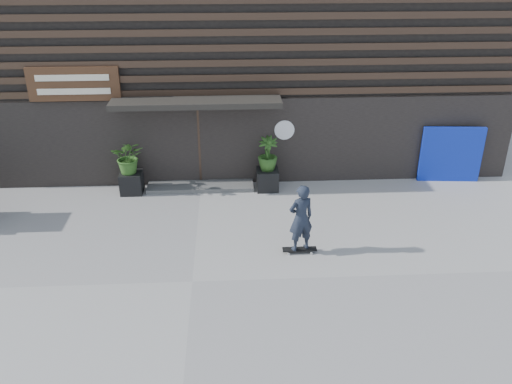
{
  "coord_description": "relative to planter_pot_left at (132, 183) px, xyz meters",
  "views": [
    {
      "loc": [
        0.82,
        -9.25,
        6.52
      ],
      "look_at": [
        1.44,
        1.95,
        1.1
      ],
      "focal_mm": 37.38,
      "sensor_mm": 36.0,
      "label": 1
    }
  ],
  "objects": [
    {
      "name": "ground",
      "position": [
        1.9,
        -4.4,
        -0.3
      ],
      "size": [
        80.0,
        80.0,
        0.0
      ],
      "primitive_type": "plane",
      "color": "#9C9994",
      "rests_on": "ground"
    },
    {
      "name": "entrance_step",
      "position": [
        1.9,
        0.2,
        -0.24
      ],
      "size": [
        3.0,
        0.8,
        0.12
      ],
      "primitive_type": "cube",
      "color": "#494946",
      "rests_on": "ground"
    },
    {
      "name": "planter_pot_left",
      "position": [
        0.0,
        0.0,
        0.0
      ],
      "size": [
        0.6,
        0.6,
        0.6
      ],
      "primitive_type": "cube",
      "color": "black",
      "rests_on": "ground"
    },
    {
      "name": "bamboo_left",
      "position": [
        0.0,
        0.0,
        0.78
      ],
      "size": [
        0.86,
        0.75,
        0.96
      ],
      "primitive_type": "imported",
      "color": "#2D591E",
      "rests_on": "planter_pot_left"
    },
    {
      "name": "planter_pot_right",
      "position": [
        3.8,
        0.0,
        0.0
      ],
      "size": [
        0.6,
        0.6,
        0.6
      ],
      "primitive_type": "cube",
      "color": "black",
      "rests_on": "ground"
    },
    {
      "name": "bamboo_right",
      "position": [
        3.8,
        0.0,
        0.78
      ],
      "size": [
        0.54,
        0.54,
        0.96
      ],
      "primitive_type": "imported",
      "color": "#2D591E",
      "rests_on": "planter_pot_right"
    },
    {
      "name": "blue_tarp",
      "position": [
        9.13,
        0.3,
        0.52
      ],
      "size": [
        1.76,
        0.26,
        1.64
      ],
      "primitive_type": "cube",
      "rotation": [
        0.0,
        0.0,
        -0.08
      ],
      "color": "#0C20A3",
      "rests_on": "ground"
    },
    {
      "name": "building",
      "position": [
        1.9,
        5.56,
        3.69
      ],
      "size": [
        18.0,
        11.0,
        8.0
      ],
      "color": "black",
      "rests_on": "ground"
    },
    {
      "name": "skateboarder",
      "position": [
        4.28,
        -3.39,
        0.58
      ],
      "size": [
        0.78,
        0.55,
        1.69
      ],
      "color": "black",
      "rests_on": "ground"
    }
  ]
}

